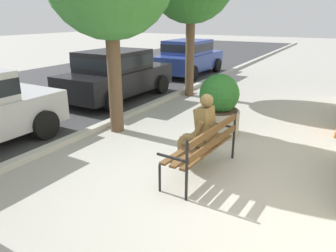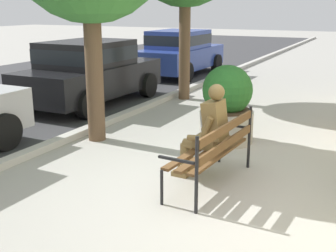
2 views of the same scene
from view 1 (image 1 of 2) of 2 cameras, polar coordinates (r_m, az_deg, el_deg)
ground_plane at (r=5.59m, az=3.96°, el=-8.49°), size 80.00×80.00×0.00m
curb_stone at (r=7.18m, az=-17.39°, el=-2.43°), size 60.00×0.20×0.12m
park_bench at (r=5.38m, az=6.56°, el=-3.31°), size 1.83×0.65×0.95m
bronze_statue_seated at (r=5.56m, az=5.30°, el=-1.15°), size 0.66×0.76×1.37m
concrete_planter at (r=7.27m, az=8.98°, el=3.47°), size 0.95×0.95×1.38m
parked_car_black at (r=10.50m, az=-9.18°, el=9.25°), size 4.11×1.95×1.56m
parked_car_blue at (r=14.93m, az=3.67°, el=12.28°), size 4.11×1.95×1.56m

